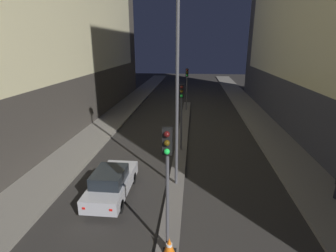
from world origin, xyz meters
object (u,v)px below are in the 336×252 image
object	(u,v)px
traffic_light_mid	(182,103)
traffic_light_far	(187,80)
car_left_lane	(112,183)
traffic_light_near	(167,164)
street_lamp	(178,46)
traffic_cone_far	(169,246)

from	to	relation	value
traffic_light_mid	traffic_light_far	bearing A→B (deg)	90.00
car_left_lane	traffic_light_near	bearing A→B (deg)	-46.88
traffic_light_near	street_lamp	bearing A→B (deg)	90.00
street_lamp	traffic_light_near	bearing A→B (deg)	-90.00
traffic_light_mid	street_lamp	size ratio (longest dim) A/B	0.47
car_left_lane	traffic_light_mid	bearing A→B (deg)	63.02
traffic_light_far	car_left_lane	size ratio (longest dim) A/B	1.09
traffic_cone_far	car_left_lane	world-z (taller)	car_left_lane
traffic_cone_far	car_left_lane	distance (m)	4.93
traffic_light_mid	car_left_lane	world-z (taller)	traffic_light_mid
traffic_cone_far	car_left_lane	bearing A→B (deg)	131.63
street_lamp	traffic_cone_far	world-z (taller)	street_lamp
traffic_light_mid	traffic_light_far	xyz separation A→B (m)	(0.00, 12.09, 0.00)
traffic_cone_far	traffic_light_mid	bearing A→B (deg)	90.57
street_lamp	traffic_light_far	bearing A→B (deg)	90.00
traffic_light_near	traffic_light_mid	xyz separation A→B (m)	(0.00, 9.62, 0.00)
traffic_light_near	car_left_lane	xyz separation A→B (m)	(-3.17, 3.39, -2.82)
traffic_light_far	traffic_cone_far	distance (m)	22.22
traffic_light_mid	car_left_lane	distance (m)	7.54
traffic_light_far	car_left_lane	bearing A→B (deg)	-99.82
traffic_light_near	traffic_light_far	bearing A→B (deg)	90.00
traffic_light_near	street_lamp	distance (m)	6.10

